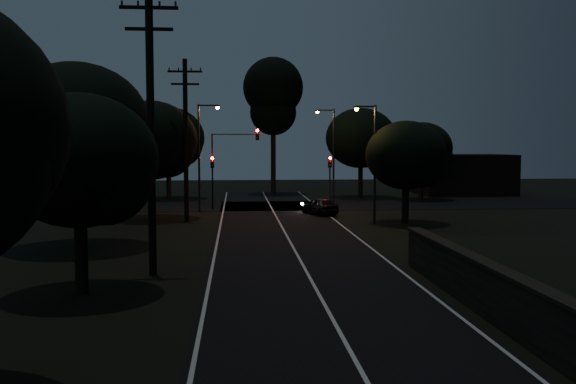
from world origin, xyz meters
TOP-DOWN VIEW (x-y plane):
  - road_surface at (0.00, 31.12)m, footprint 60.00×70.00m
  - utility_pole_mid at (-6.00, 15.00)m, footprint 2.20×0.30m
  - utility_pole_far at (-6.00, 32.00)m, footprint 2.20×0.30m
  - tree_left_b at (-7.81, 11.89)m, footprint 5.33×5.33m
  - tree_left_c at (-10.25, 21.86)m, footprint 7.14×7.14m
  - tree_left_d at (-8.28, 33.87)m, footprint 6.29×6.29m
  - tree_far_nw at (-8.76, 49.86)m, footprint 6.68×6.68m
  - tree_far_w at (-13.76, 45.87)m, footprint 6.66×6.66m
  - tree_far_ne at (9.24, 49.86)m, footprint 6.68×6.68m
  - tree_far_e at (14.20, 46.89)m, footprint 5.54×5.54m
  - tree_right_a at (8.18, 29.90)m, footprint 5.14×5.14m
  - tall_pine at (1.00, 55.00)m, footprint 6.06×6.06m
  - building_left at (-20.00, 52.00)m, footprint 10.00×8.00m
  - building_right at (20.00, 53.00)m, footprint 9.00×7.00m
  - signal_left at (-4.60, 39.99)m, footprint 0.28×0.35m
  - signal_right at (4.60, 39.99)m, footprint 0.28×0.35m
  - signal_mast at (-2.91, 39.99)m, footprint 3.70×0.35m
  - streetlight_a at (-5.31, 38.00)m, footprint 1.66×0.26m
  - streetlight_b at (5.31, 44.00)m, footprint 1.66×0.26m
  - streetlight_c at (5.83, 30.00)m, footprint 1.46×0.26m
  - car at (3.20, 35.39)m, footprint 2.57×3.97m

SIDE VIEW (x-z plane):
  - road_surface at x=0.00m, z-range 0.00..0.03m
  - car at x=3.20m, z-range 0.00..1.26m
  - building_right at x=20.00m, z-range 0.00..4.00m
  - building_left at x=-20.00m, z-range 0.00..4.40m
  - signal_left at x=-4.60m, z-range 0.79..4.89m
  - signal_right at x=4.60m, z-range 0.79..4.89m
  - tree_right_a at x=8.18m, z-range 0.97..7.50m
  - signal_mast at x=-2.91m, z-range 1.21..7.46m
  - streetlight_c at x=5.83m, z-range 0.60..8.10m
  - tree_left_b at x=-7.81m, z-range 1.01..7.79m
  - tree_far_e at x=14.20m, z-range 1.04..8.06m
  - streetlight_a at x=-5.31m, z-range 0.64..8.64m
  - streetlight_b at x=5.31m, z-range 0.64..8.64m
  - tree_left_d at x=-8.28m, z-range 1.18..9.16m
  - tree_far_ne at x=9.24m, z-range 1.24..9.69m
  - tree_far_nw at x=-8.76m, z-range 1.25..9.71m
  - utility_pole_far at x=-6.00m, z-range 0.23..10.73m
  - tree_far_w at x=-13.76m, z-range 1.27..9.76m
  - utility_pole_mid at x=-6.00m, z-range 0.24..11.24m
  - tree_left_c at x=-10.25m, z-range 1.32..10.34m
  - tall_pine at x=1.00m, z-range 3.04..16.81m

